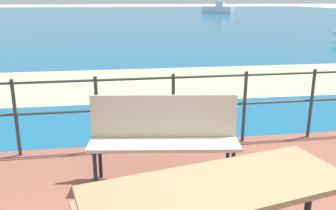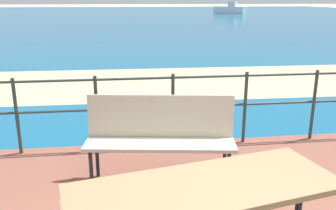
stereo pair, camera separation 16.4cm
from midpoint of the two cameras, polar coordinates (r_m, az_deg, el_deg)
sea_water at (r=42.08m, az=-6.60°, el=13.70°), size 90.00×90.00×0.01m
beach_strip at (r=8.81m, az=-2.47°, el=3.55°), size 54.05×4.34×0.01m
park_bench at (r=3.83m, az=0.00°, el=-4.21°), size 1.60×0.64×0.93m
railing_fence at (r=4.73m, az=1.76°, el=0.46°), size 5.94×0.04×0.98m
boat_near at (r=49.79m, az=9.71°, el=14.59°), size 4.04×4.09×1.53m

